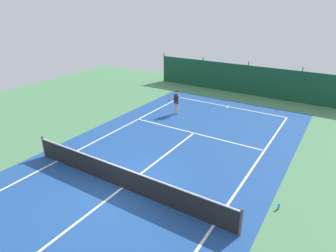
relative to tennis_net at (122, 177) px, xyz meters
The scene contains 9 objects.
ground_plane 0.51m from the tennis_net, ahead, with size 36.00×36.00×0.00m, color #4C8456.
court_surface 0.51m from the tennis_net, ahead, with size 11.02×26.60×0.01m.
tennis_net is the anchor object (origin of this frame).
back_fence 16.18m from the tennis_net, 90.00° to the left, with size 16.30×0.98×2.70m.
tennis_player 8.97m from the tennis_net, 106.26° to the left, with size 0.83×0.67×1.64m.
tennis_ball_near_player 10.33m from the tennis_net, 92.92° to the left, with size 0.07×0.07×0.07m, color #CCDB33.
tennis_ball_midcourt 12.04m from the tennis_net, 90.27° to the left, with size 0.07×0.07×0.07m, color #CCDB33.
parked_car 18.25m from the tennis_net, 95.85° to the left, with size 2.36×4.37×1.68m.
water_bottle 6.17m from the tennis_net, 19.73° to the left, with size 0.08×0.08×0.24m, color #338CD8.
Camera 1 is at (6.93, -7.48, 7.13)m, focal length 30.95 mm.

